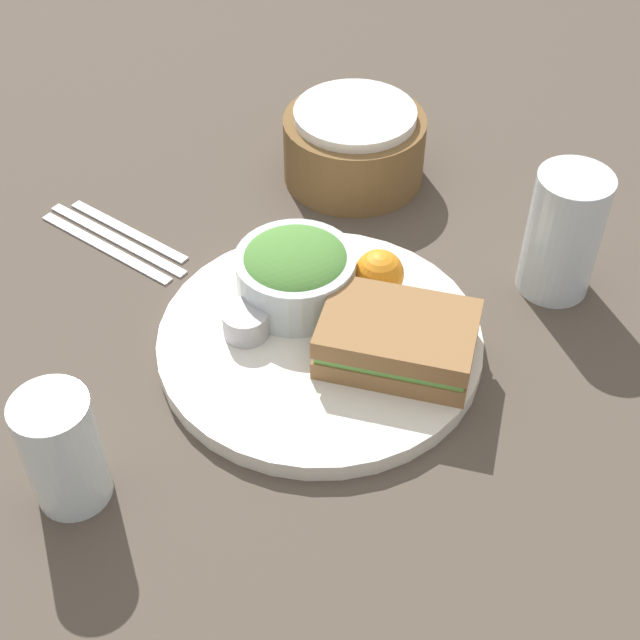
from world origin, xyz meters
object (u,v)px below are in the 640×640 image
(sandwich, at_px, (398,339))
(salad_bowl, at_px, (296,271))
(dressing_cup, at_px, (246,323))
(knife, at_px, (117,239))
(water_glass, at_px, (62,450))
(fork, at_px, (105,247))
(spoon, at_px, (128,230))
(bread_basket, at_px, (354,145))
(plate, at_px, (320,341))
(drink_glass, at_px, (563,234))

(sandwich, height_order, salad_bowl, salad_bowl)
(dressing_cup, bearing_deg, knife, 160.60)
(sandwich, distance_m, dressing_cup, 0.15)
(sandwich, relative_size, water_glass, 1.40)
(fork, bearing_deg, spoon, -90.00)
(bread_basket, height_order, fork, bread_basket)
(spoon, relative_size, water_glass, 1.52)
(plate, xyz_separation_m, salad_bowl, (-0.05, 0.04, 0.04))
(dressing_cup, relative_size, water_glass, 0.40)
(plate, relative_size, drink_glass, 2.29)
(dressing_cup, xyz_separation_m, bread_basket, (-0.03, 0.31, 0.01))
(sandwich, relative_size, fork, 0.83)
(plate, relative_size, knife, 1.57)
(sandwich, height_order, spoon, sandwich)
(sandwich, height_order, fork, sandwich)
(fork, relative_size, spoon, 1.11)
(bread_basket, bearing_deg, plate, -70.95)
(dressing_cup, distance_m, bread_basket, 0.31)
(sandwich, xyz_separation_m, salad_bowl, (-0.12, 0.03, 0.01))
(fork, distance_m, spoon, 0.04)
(salad_bowl, xyz_separation_m, knife, (-0.23, 0.01, -0.05))
(salad_bowl, bearing_deg, fork, -177.42)
(salad_bowl, bearing_deg, bread_basket, 101.60)
(drink_glass, relative_size, spoon, 0.80)
(sandwich, bearing_deg, water_glass, -126.64)
(knife, xyz_separation_m, spoon, (0.00, 0.02, 0.00))
(bread_basket, height_order, spoon, bread_basket)
(drink_glass, distance_m, fork, 0.49)
(salad_bowl, xyz_separation_m, fork, (-0.24, -0.01, -0.05))
(drink_glass, bearing_deg, bread_basket, 163.28)
(bread_basket, relative_size, fork, 0.87)
(sandwich, height_order, bread_basket, bread_basket)
(drink_glass, bearing_deg, spoon, -163.75)
(plate, height_order, spoon, plate)
(plate, bearing_deg, drink_glass, 47.78)
(plate, relative_size, fork, 1.65)
(bread_basket, distance_m, spoon, 0.28)
(dressing_cup, distance_m, spoon, 0.23)
(plate, height_order, salad_bowl, salad_bowl)
(drink_glass, distance_m, knife, 0.49)
(drink_glass, bearing_deg, dressing_cup, -137.04)
(drink_glass, bearing_deg, plate, -132.22)
(salad_bowl, relative_size, knife, 0.59)
(knife, relative_size, spoon, 1.17)
(bread_basket, bearing_deg, fork, -126.80)
(plate, bearing_deg, knife, 170.84)
(salad_bowl, height_order, dressing_cup, salad_bowl)
(sandwich, bearing_deg, dressing_cup, -165.35)
(dressing_cup, bearing_deg, drink_glass, 42.96)
(water_glass, bearing_deg, fork, 122.35)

